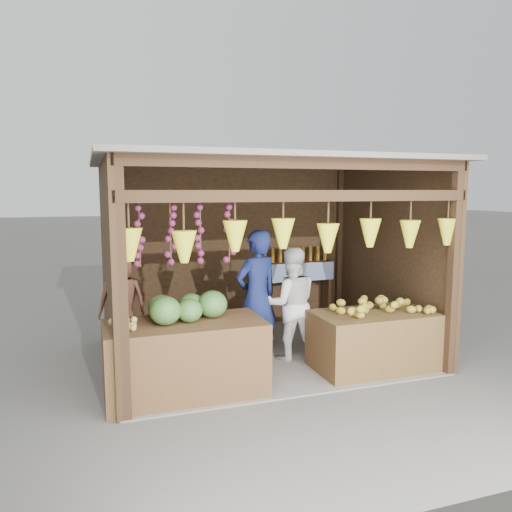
# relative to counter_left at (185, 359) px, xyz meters

# --- Properties ---
(ground) EXTENTS (80.00, 80.00, 0.00)m
(ground) POSITION_rel_counter_left_xyz_m (1.26, 1.01, -0.41)
(ground) COLOR #514F49
(ground) RESTS_ON ground
(stall_structure) EXTENTS (4.30, 3.30, 2.66)m
(stall_structure) POSITION_rel_counter_left_xyz_m (1.23, 0.97, 1.25)
(stall_structure) COLOR slate
(stall_structure) RESTS_ON ground
(back_shelf) EXTENTS (1.25, 0.32, 1.32)m
(back_shelf) POSITION_rel_counter_left_xyz_m (2.31, 2.29, 0.46)
(back_shelf) COLOR #382314
(back_shelf) RESTS_ON ground
(counter_left) EXTENTS (1.73, 0.85, 0.83)m
(counter_left) POSITION_rel_counter_left_xyz_m (0.00, 0.00, 0.00)
(counter_left) COLOR #502E1A
(counter_left) RESTS_ON ground
(counter_right) EXTENTS (1.52, 0.85, 0.73)m
(counter_right) POSITION_rel_counter_left_xyz_m (2.41, 0.03, -0.05)
(counter_right) COLOR #4F341A
(counter_right) RESTS_ON ground
(stool) EXTENTS (0.32, 0.32, 0.30)m
(stool) POSITION_rel_counter_left_xyz_m (-0.59, 1.01, -0.27)
(stool) COLOR black
(stool) RESTS_ON ground
(man_standing) EXTENTS (0.74, 0.60, 1.75)m
(man_standing) POSITION_rel_counter_left_xyz_m (1.09, 0.76, 0.46)
(man_standing) COLOR #151E51
(man_standing) RESTS_ON ground
(woman_standing) EXTENTS (0.83, 0.69, 1.52)m
(woman_standing) POSITION_rel_counter_left_xyz_m (1.56, 0.72, 0.34)
(woman_standing) COLOR silver
(woman_standing) RESTS_ON ground
(vendor_seated) EXTENTS (0.61, 0.42, 1.18)m
(vendor_seated) POSITION_rel_counter_left_xyz_m (-0.59, 1.01, 0.48)
(vendor_seated) COLOR brown
(vendor_seated) RESTS_ON stool
(melon_pile) EXTENTS (1.00, 0.50, 0.32)m
(melon_pile) POSITION_rel_counter_left_xyz_m (0.01, 0.09, 0.57)
(melon_pile) COLOR #1C5316
(melon_pile) RESTS_ON counter_left
(tanfruit_pile) EXTENTS (0.34, 0.40, 0.13)m
(tanfruit_pile) POSITION_rel_counter_left_xyz_m (-0.65, -0.08, 0.48)
(tanfruit_pile) COLOR #A08A4A
(tanfruit_pile) RESTS_ON counter_left
(mango_pile) EXTENTS (1.40, 0.64, 0.22)m
(mango_pile) POSITION_rel_counter_left_xyz_m (2.47, 0.01, 0.43)
(mango_pile) COLOR orange
(mango_pile) RESTS_ON counter_right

